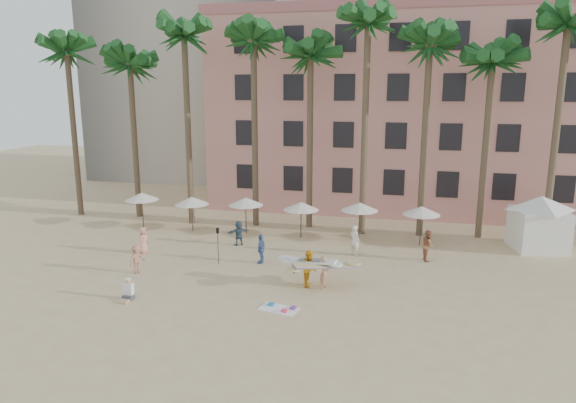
% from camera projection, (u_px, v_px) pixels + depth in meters
% --- Properties ---
extents(ground, '(120.00, 120.00, 0.00)m').
position_uv_depth(ground, '(267.00, 315.00, 23.48)').
color(ground, '#D1B789').
rests_on(ground, ground).
extents(pink_hotel, '(35.00, 14.00, 16.00)m').
position_uv_depth(pink_hotel, '(422.00, 113.00, 44.91)').
color(pink_hotel, '#DA8D84').
rests_on(pink_hotel, ground).
extents(palm_row, '(44.40, 5.40, 16.30)m').
position_uv_depth(palm_row, '(331.00, 46.00, 34.83)').
color(palm_row, brown).
rests_on(palm_row, ground).
extents(umbrella_row, '(22.50, 2.70, 2.73)m').
position_uv_depth(umbrella_row, '(273.00, 203.00, 35.53)').
color(umbrella_row, '#332B23').
rests_on(umbrella_row, ground).
extents(cabana, '(5.20, 5.20, 3.50)m').
position_uv_depth(cabana, '(540.00, 218.00, 32.60)').
color(cabana, white).
rests_on(cabana, ground).
extents(beach_towel, '(1.97, 1.36, 0.14)m').
position_uv_depth(beach_towel, '(280.00, 308.00, 24.06)').
color(beach_towel, white).
rests_on(beach_towel, ground).
extents(carrier_yellow, '(3.22, 2.25, 1.76)m').
position_uv_depth(carrier_yellow, '(324.00, 270.00, 26.35)').
color(carrier_yellow, tan).
rests_on(carrier_yellow, ground).
extents(carrier_white, '(2.82, 1.09, 1.93)m').
position_uv_depth(carrier_white, '(310.00, 267.00, 26.74)').
color(carrier_white, orange).
rests_on(carrier_white, ground).
extents(beachgoers, '(18.02, 7.63, 1.92)m').
position_uv_depth(beachgoers, '(263.00, 244.00, 31.15)').
color(beachgoers, '#374D61').
rests_on(beachgoers, ground).
extents(paddle, '(0.18, 0.04, 2.23)m').
position_uv_depth(paddle, '(218.00, 241.00, 29.93)').
color(paddle, black).
rests_on(paddle, ground).
extents(seated_man, '(0.47, 0.82, 1.07)m').
position_uv_depth(seated_man, '(128.00, 293.00, 25.05)').
color(seated_man, '#3F3F4C').
rests_on(seated_man, ground).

